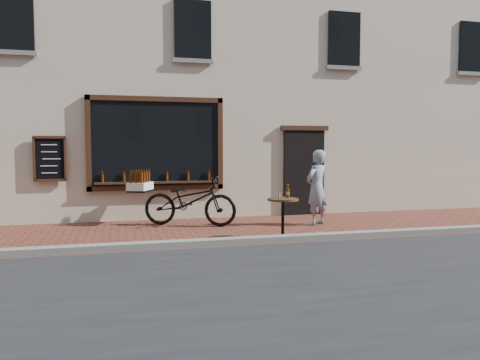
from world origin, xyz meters
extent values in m
plane|color=#5C2B1E|center=(0.00, 0.00, 0.00)|extent=(90.00, 90.00, 0.00)
cube|color=slate|center=(0.00, 0.20, 0.06)|extent=(90.00, 0.25, 0.12)
cube|color=beige|center=(0.00, 6.50, 5.00)|extent=(28.00, 6.00, 10.00)
cube|color=black|center=(-1.90, 3.45, 1.85)|extent=(3.00, 0.06, 2.00)
cube|color=black|center=(-1.90, 3.43, 2.91)|extent=(3.24, 0.10, 0.12)
cube|color=black|center=(-1.90, 3.43, 0.79)|extent=(3.24, 0.10, 0.12)
cube|color=black|center=(-3.46, 3.43, 1.85)|extent=(0.12, 0.10, 2.24)
cube|color=black|center=(-0.34, 3.43, 1.85)|extent=(0.12, 0.10, 2.24)
cube|color=black|center=(-1.90, 3.38, 0.92)|extent=(2.90, 0.16, 0.05)
cube|color=black|center=(1.90, 3.46, 1.10)|extent=(1.10, 0.10, 2.20)
cube|color=black|center=(1.90, 3.43, 2.26)|extent=(1.30, 0.10, 0.12)
cube|color=black|center=(-4.30, 3.44, 1.50)|extent=(0.62, 0.04, 0.92)
cylinder|color=#3D1C07|center=(-3.15, 3.38, 1.04)|extent=(0.06, 0.06, 0.19)
cylinder|color=#3D1C07|center=(-2.65, 3.38, 1.04)|extent=(0.06, 0.06, 0.19)
cylinder|color=#3D1C07|center=(-2.15, 3.38, 1.04)|extent=(0.06, 0.06, 0.19)
cylinder|color=#3D1C07|center=(-1.65, 3.38, 1.04)|extent=(0.06, 0.06, 0.19)
cylinder|color=#3D1C07|center=(-1.15, 3.38, 1.04)|extent=(0.06, 0.06, 0.19)
cylinder|color=#3D1C07|center=(-0.65, 3.38, 1.04)|extent=(0.06, 0.06, 0.19)
cube|color=black|center=(-5.00, 3.46, 4.60)|extent=(0.90, 0.06, 1.40)
cube|color=black|center=(-1.00, 3.46, 4.60)|extent=(0.90, 0.06, 1.40)
cube|color=black|center=(3.00, 3.46, 4.60)|extent=(0.90, 0.06, 1.40)
cube|color=black|center=(7.00, 3.46, 4.60)|extent=(0.90, 0.06, 1.40)
imported|color=black|center=(-1.24, 2.47, 0.56)|extent=(2.24, 1.55, 1.12)
cube|color=black|center=(-2.32, 2.95, 0.77)|extent=(0.63, 0.72, 0.04)
cube|color=silver|center=(-2.32, 2.95, 0.87)|extent=(0.64, 0.74, 0.17)
cylinder|color=#3D1C07|center=(-2.30, 2.69, 1.08)|extent=(0.07, 0.07, 0.24)
cylinder|color=#3D1C07|center=(-2.41, 2.74, 1.08)|extent=(0.07, 0.07, 0.24)
cylinder|color=#3D1C07|center=(-2.52, 2.79, 1.08)|extent=(0.07, 0.07, 0.24)
cylinder|color=#3D1C07|center=(-2.24, 2.83, 1.08)|extent=(0.07, 0.07, 0.24)
cylinder|color=#3D1C07|center=(-2.35, 2.88, 1.08)|extent=(0.07, 0.07, 0.24)
cylinder|color=#3D1C07|center=(-2.46, 2.93, 1.08)|extent=(0.07, 0.07, 0.24)
cylinder|color=#3D1C07|center=(-2.17, 2.96, 1.08)|extent=(0.07, 0.07, 0.24)
cylinder|color=#3D1C07|center=(-2.29, 3.02, 1.08)|extent=(0.07, 0.07, 0.24)
cylinder|color=#3D1C07|center=(-2.40, 3.07, 1.08)|extent=(0.07, 0.07, 0.24)
cylinder|color=#3D1C07|center=(-2.11, 3.10, 1.08)|extent=(0.07, 0.07, 0.24)
cylinder|color=black|center=(0.28, 0.52, 0.02)|extent=(0.44, 0.44, 0.03)
cylinder|color=black|center=(0.28, 0.52, 0.38)|extent=(0.06, 0.06, 0.71)
cylinder|color=#321D10|center=(0.28, 0.52, 0.76)|extent=(0.61, 0.61, 0.04)
cylinder|color=gold|center=(0.40, 0.58, 0.87)|extent=(0.06, 0.06, 0.06)
cylinder|color=white|center=(0.18, 0.45, 0.84)|extent=(0.08, 0.08, 0.13)
imported|color=gray|center=(1.56, 1.85, 0.85)|extent=(0.74, 0.67, 1.70)
camera|label=1|loc=(-2.74, -7.95, 1.76)|focal=35.00mm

